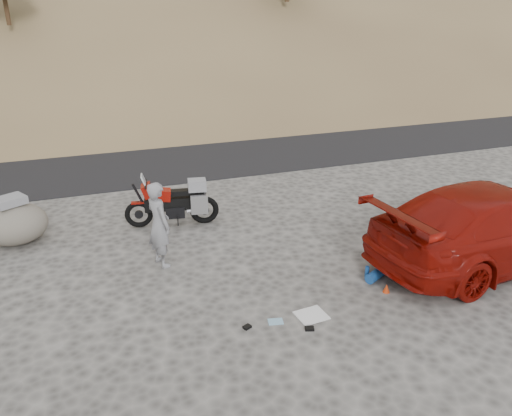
{
  "coord_description": "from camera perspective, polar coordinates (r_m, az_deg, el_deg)",
  "views": [
    {
      "loc": [
        -1.94,
        -8.42,
        5.01
      ],
      "look_at": [
        1.33,
        0.72,
        1.0
      ],
      "focal_mm": 35.0,
      "sensor_mm": 36.0,
      "label": 1
    }
  ],
  "objects": [
    {
      "name": "gear_blue_cloth",
      "position": [
        8.67,
        2.25,
        -12.84
      ],
      "size": [
        0.29,
        0.24,
        0.01
      ],
      "primitive_type": "cube",
      "rotation": [
        0.0,
        0.0,
        -0.22
      ],
      "color": "#81AEC8",
      "rests_on": "ground"
    },
    {
      "name": "gear_blue_mat",
      "position": [
        10.07,
        13.53,
        -7.44
      ],
      "size": [
        0.53,
        0.41,
        0.2
      ],
      "primitive_type": "cylinder",
      "rotation": [
        0.0,
        1.57,
        0.48
      ],
      "color": "navy",
      "rests_on": "ground"
    },
    {
      "name": "gear_glove_a",
      "position": [
        8.52,
        6.13,
        -13.53
      ],
      "size": [
        0.18,
        0.15,
        0.04
      ],
      "primitive_type": "cube",
      "rotation": [
        0.0,
        0.0,
        -0.31
      ],
      "color": "black",
      "rests_on": "ground"
    },
    {
      "name": "gear_bottle",
      "position": [
        10.12,
        12.57,
        -7.1
      ],
      "size": [
        0.1,
        0.1,
        0.22
      ],
      "primitive_type": "cylinder",
      "rotation": [
        0.0,
        0.0,
        -0.3
      ],
      "color": "navy",
      "rests_on": "ground"
    },
    {
      "name": "motorcycle",
      "position": [
        12.09,
        -9.11,
        0.61
      ],
      "size": [
        2.24,
        0.86,
        1.34
      ],
      "rotation": [
        0.0,
        0.0,
        -0.16
      ],
      "color": "black",
      "rests_on": "ground"
    },
    {
      "name": "road",
      "position": [
        18.23,
        -12.9,
        5.92
      ],
      "size": [
        120.0,
        7.0,
        0.05
      ],
      "primitive_type": "cube",
      "color": "black",
      "rests_on": "ground"
    },
    {
      "name": "ground",
      "position": [
        9.99,
        -5.87,
        -7.81
      ],
      "size": [
        140.0,
        140.0,
        0.0
      ],
      "primitive_type": "plane",
      "color": "#45433F",
      "rests_on": "ground"
    },
    {
      "name": "gear_white_cloth",
      "position": [
        8.86,
        6.35,
        -12.08
      ],
      "size": [
        0.55,
        0.49,
        0.02
      ],
      "primitive_type": "cube",
      "rotation": [
        0.0,
        0.0,
        0.09
      ],
      "color": "white",
      "rests_on": "ground"
    },
    {
      "name": "boulder",
      "position": [
        12.29,
        -25.92,
        -1.56
      ],
      "size": [
        1.72,
        1.58,
        1.11
      ],
      "rotation": [
        0.0,
        0.0,
        0.31
      ],
      "color": "#59544C",
      "rests_on": "ground"
    },
    {
      "name": "man",
      "position": [
        10.57,
        -10.67,
        -6.29
      ],
      "size": [
        0.62,
        0.76,
        1.79
      ],
      "primitive_type": "imported",
      "rotation": [
        0.0,
        0.0,
        1.9
      ],
      "color": "gray",
      "rests_on": "ground"
    },
    {
      "name": "red_car",
      "position": [
        11.65,
        24.97,
        -5.32
      ],
      "size": [
        5.79,
        2.82,
        1.62
      ],
      "primitive_type": "imported",
      "rotation": [
        0.0,
        0.0,
        1.67
      ],
      "color": "maroon",
      "rests_on": "ground"
    },
    {
      "name": "gear_funnel",
      "position": [
        9.71,
        14.69,
        -8.87
      ],
      "size": [
        0.14,
        0.14,
        0.17
      ],
      "primitive_type": "cone",
      "rotation": [
        0.0,
        0.0,
        0.11
      ],
      "color": "#B9320C",
      "rests_on": "ground"
    },
    {
      "name": "gear_glove_b",
      "position": [
        8.52,
        -1.02,
        -13.43
      ],
      "size": [
        0.16,
        0.14,
        0.04
      ],
      "primitive_type": "cube",
      "rotation": [
        0.0,
        0.0,
        0.43
      ],
      "color": "black",
      "rests_on": "ground"
    }
  ]
}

